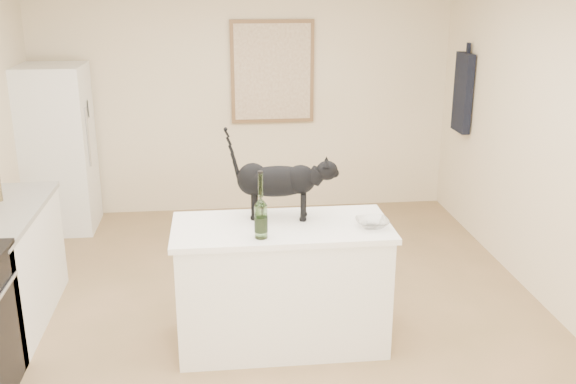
{
  "coord_description": "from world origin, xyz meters",
  "views": [
    {
      "loc": [
        -0.32,
        -4.4,
        2.51
      ],
      "look_at": [
        0.15,
        -0.15,
        1.12
      ],
      "focal_mm": 41.07,
      "sensor_mm": 36.0,
      "label": 1
    }
  ],
  "objects_px": {
    "black_cat": "(277,185)",
    "wine_bottle": "(261,209)",
    "fridge": "(57,149)",
    "glass_bowl": "(372,223)"
  },
  "relations": [
    {
      "from": "black_cat",
      "to": "wine_bottle",
      "type": "xyz_separation_m",
      "value": [
        -0.14,
        -0.36,
        -0.04
      ]
    },
    {
      "from": "fridge",
      "to": "glass_bowl",
      "type": "height_order",
      "value": "fridge"
    },
    {
      "from": "fridge",
      "to": "glass_bowl",
      "type": "xyz_separation_m",
      "value": [
        2.66,
        -2.65,
        0.08
      ]
    },
    {
      "from": "black_cat",
      "to": "wine_bottle",
      "type": "bearing_deg",
      "value": -100.32
    },
    {
      "from": "wine_bottle",
      "to": "fridge",
      "type": "bearing_deg",
      "value": 124.4
    },
    {
      "from": "fridge",
      "to": "wine_bottle",
      "type": "height_order",
      "value": "fridge"
    },
    {
      "from": "black_cat",
      "to": "wine_bottle",
      "type": "relative_size",
      "value": 1.73
    },
    {
      "from": "black_cat",
      "to": "glass_bowl",
      "type": "xyz_separation_m",
      "value": [
        0.62,
        -0.25,
        -0.21
      ]
    },
    {
      "from": "fridge",
      "to": "black_cat",
      "type": "relative_size",
      "value": 2.47
    },
    {
      "from": "black_cat",
      "to": "wine_bottle",
      "type": "height_order",
      "value": "black_cat"
    }
  ]
}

